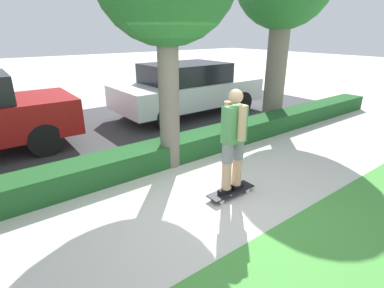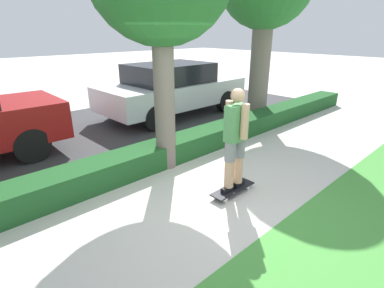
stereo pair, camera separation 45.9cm
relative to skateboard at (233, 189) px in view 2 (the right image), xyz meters
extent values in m
plane|color=beige|center=(-0.40, 0.07, -0.08)|extent=(60.00, 60.00, 0.00)
cube|color=#38383A|center=(-0.40, 4.27, -0.07)|extent=(15.16, 5.00, 0.01)
cube|color=#1E5123|center=(-0.40, 1.67, 0.13)|extent=(15.16, 0.60, 0.42)
cube|color=black|center=(0.00, 0.00, 0.01)|extent=(0.81, 0.24, 0.02)
cylinder|color=silver|center=(0.27, -0.09, -0.04)|extent=(0.07, 0.04, 0.07)
cylinder|color=silver|center=(0.27, 0.09, -0.04)|extent=(0.07, 0.04, 0.07)
cylinder|color=silver|center=(-0.27, -0.09, -0.04)|extent=(0.07, 0.04, 0.07)
cylinder|color=silver|center=(-0.27, 0.09, -0.04)|extent=(0.07, 0.04, 0.07)
cube|color=black|center=(-0.11, 0.00, 0.05)|extent=(0.26, 0.09, 0.07)
cylinder|color=tan|center=(-0.11, 0.00, 0.45)|extent=(0.14, 0.14, 0.72)
cylinder|color=gray|center=(-0.11, 0.00, 0.66)|extent=(0.16, 0.16, 0.29)
cube|color=black|center=(0.11, 0.00, 0.05)|extent=(0.26, 0.09, 0.07)
cylinder|color=tan|center=(0.11, 0.00, 0.45)|extent=(0.14, 0.14, 0.72)
cylinder|color=gray|center=(0.11, 0.00, 0.66)|extent=(0.16, 0.16, 0.29)
cube|color=#519356|center=(0.00, 0.00, 1.08)|extent=(0.34, 0.19, 0.53)
cylinder|color=tan|center=(0.00, -0.14, 1.13)|extent=(0.11, 0.11, 0.50)
cylinder|color=tan|center=(0.00, 0.14, 1.13)|extent=(0.11, 0.11, 0.50)
sphere|color=tan|center=(0.00, 0.00, 1.48)|extent=(0.20, 0.20, 0.20)
cylinder|color=#70665B|center=(-0.10, 1.52, 1.25)|extent=(0.36, 0.36, 2.65)
cylinder|color=#70665B|center=(3.68, 2.20, 1.39)|extent=(0.52, 0.52, 2.93)
cylinder|color=black|center=(-1.86, 3.43, 0.26)|extent=(0.68, 0.21, 0.68)
cylinder|color=black|center=(-1.86, 5.01, 0.26)|extent=(0.68, 0.21, 0.68)
cube|color=silver|center=(2.39, 4.29, 0.58)|extent=(4.46, 1.96, 0.65)
cube|color=black|center=(2.26, 4.29, 1.17)|extent=(2.33, 1.70, 0.54)
cylinder|color=black|center=(3.76, 3.42, 0.25)|extent=(0.65, 0.23, 0.65)
cylinder|color=black|center=(3.76, 5.17, 0.25)|extent=(0.65, 0.23, 0.65)
cylinder|color=black|center=(1.02, 3.42, 0.25)|extent=(0.65, 0.23, 0.65)
cylinder|color=black|center=(1.02, 5.17, 0.25)|extent=(0.65, 0.23, 0.65)
camera|label=1|loc=(-2.93, -2.86, 2.32)|focal=28.00mm
camera|label=2|loc=(-3.28, -2.56, 2.32)|focal=28.00mm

